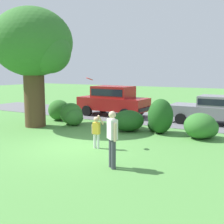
% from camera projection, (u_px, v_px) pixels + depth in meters
% --- Properties ---
extents(ground_plane, '(80.00, 80.00, 0.00)m').
position_uv_depth(ground_plane, '(71.00, 147.00, 11.14)').
color(ground_plane, '#518E42').
extents(driveway_strip, '(28.00, 4.40, 0.02)m').
position_uv_depth(driveway_strip, '(149.00, 118.00, 17.60)').
color(driveway_strip, slate).
rests_on(driveway_strip, ground).
extents(oak_tree_large, '(4.21, 4.07, 6.06)m').
position_uv_depth(oak_tree_large, '(35.00, 47.00, 14.62)').
color(oak_tree_large, '#513823').
rests_on(oak_tree_large, ground).
extents(shrub_near_tree, '(1.28, 1.23, 1.20)m').
position_uv_depth(shrub_near_tree, '(59.00, 110.00, 16.94)').
color(shrub_near_tree, '#33702B').
rests_on(shrub_near_tree, ground).
extents(shrub_centre_left, '(1.49, 1.22, 1.17)m').
position_uv_depth(shrub_centre_left, '(72.00, 115.00, 15.52)').
color(shrub_centre_left, '#33702B').
rests_on(shrub_centre_left, ground).
extents(shrub_centre, '(1.49, 1.64, 1.01)m').
position_uv_depth(shrub_centre, '(128.00, 121.00, 13.99)').
color(shrub_centre, '#1E511C').
rests_on(shrub_centre, ground).
extents(shrub_centre_right, '(1.32, 1.30, 1.62)m').
position_uv_depth(shrub_centre_right, '(160.00, 117.00, 13.43)').
color(shrub_centre_right, '#1E511C').
rests_on(shrub_centre_right, ground).
extents(shrub_far_end, '(1.43, 1.45, 1.11)m').
position_uv_depth(shrub_far_end, '(202.00, 126.00, 12.42)').
color(shrub_far_end, '#33702B').
rests_on(shrub_far_end, ground).
extents(parked_sedan, '(4.41, 2.12, 1.56)m').
position_uv_depth(parked_sedan, '(211.00, 109.00, 15.72)').
color(parked_sedan, gray).
rests_on(parked_sedan, ground).
extents(parked_suv, '(4.74, 2.18, 1.92)m').
position_uv_depth(parked_suv, '(113.00, 99.00, 18.45)').
color(parked_suv, maroon).
rests_on(parked_suv, ground).
extents(child_thrower, '(0.44, 0.29, 1.29)m').
position_uv_depth(child_thrower, '(96.00, 130.00, 10.80)').
color(child_thrower, white).
rests_on(child_thrower, ground).
extents(frisbee, '(0.29, 0.28, 0.15)m').
position_uv_depth(frisbee, '(90.00, 79.00, 11.01)').
color(frisbee, red).
extents(adult_onlooker, '(0.44, 0.40, 1.74)m').
position_uv_depth(adult_onlooker, '(112.00, 136.00, 8.56)').
color(adult_onlooker, '#3F3F4C').
rests_on(adult_onlooker, ground).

